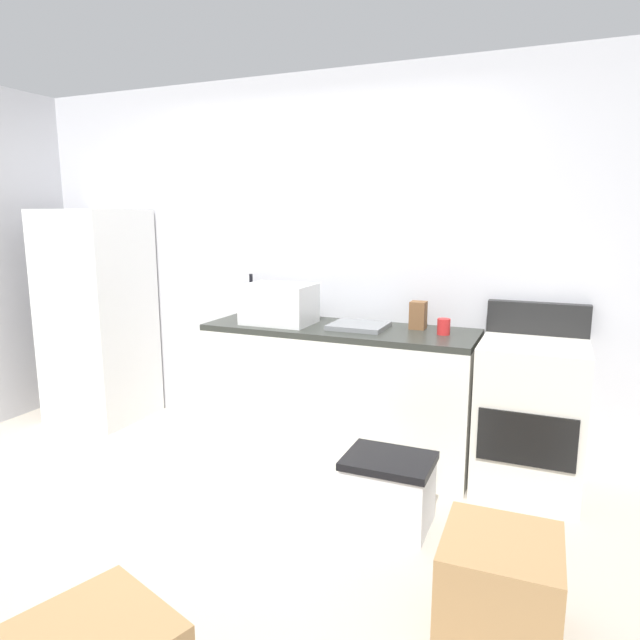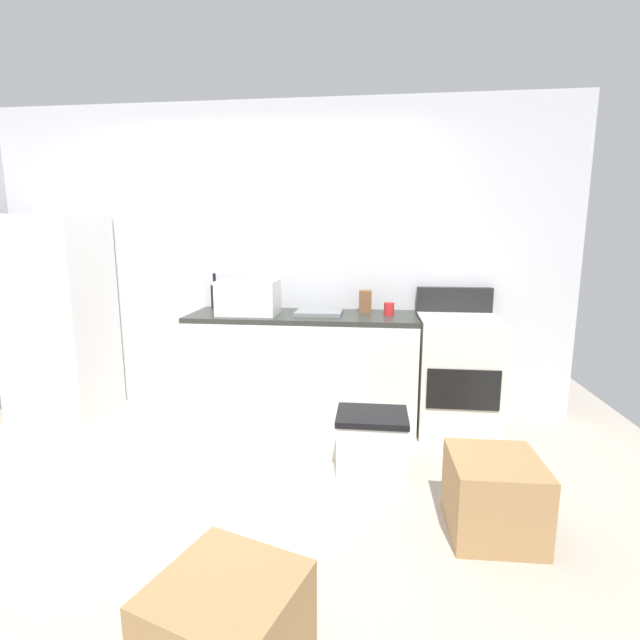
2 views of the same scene
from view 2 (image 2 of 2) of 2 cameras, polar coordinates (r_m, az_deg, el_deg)
ground_plane at (r=2.97m, az=-11.97°, el=-20.64°), size 6.00×6.00×0.00m
wall_back at (r=4.05m, az=-5.71°, el=7.24°), size 5.00×0.10×2.60m
kitchen_counter at (r=3.80m, az=-2.14°, el=-5.97°), size 1.80×0.60×0.90m
refrigerator at (r=4.46m, az=-29.34°, el=0.25°), size 0.68×0.66×1.68m
stove_oven at (r=3.82m, az=16.40°, el=-6.07°), size 0.60×0.61×1.10m
microwave at (r=3.72m, az=-8.77°, el=2.79°), size 0.46×0.34×0.27m
sink_basin at (r=3.68m, az=-0.10°, el=0.95°), size 0.36×0.32×0.03m
wine_bottle at (r=4.08m, az=-12.79°, el=2.95°), size 0.07×0.07×0.30m
coffee_mug at (r=3.67m, az=8.49°, el=1.36°), size 0.08×0.08×0.10m
knife_block at (r=3.78m, az=5.59°, el=2.29°), size 0.10×0.10×0.18m
cardboard_box_large at (r=1.88m, az=-11.30°, el=-33.97°), size 0.56×0.56×0.42m
cardboard_box_medium at (r=2.69m, az=20.58°, el=-19.56°), size 0.45×0.47×0.41m
storage_bin at (r=3.16m, az=6.36°, el=-14.50°), size 0.46×0.36×0.38m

